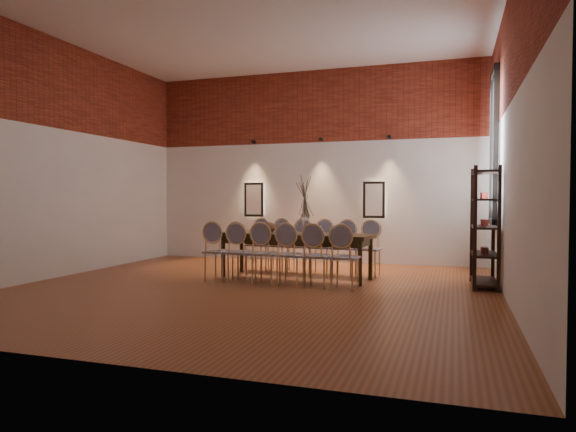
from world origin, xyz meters
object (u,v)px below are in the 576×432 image
(chair_near_e, at_px, (317,256))
(vase, at_px, (305,224))
(chair_near_b, at_px, (242,253))
(chair_near_a, at_px, (219,251))
(chair_far_c, at_px, (299,246))
(chair_near_f, at_px, (345,257))
(bowl, at_px, (269,227))
(chair_near_c, at_px, (266,254))
(chair_far_d, at_px, (321,247))
(shelving_rack, at_px, (485,227))
(chair_far_f, at_px, (368,249))
(book, at_px, (285,231))
(chair_near_d, at_px, (291,255))
(dining_table, at_px, (295,256))
(chair_far_b, at_px, (278,245))
(chair_far_e, at_px, (344,248))
(chair_far_a, at_px, (257,244))

(chair_near_e, bearing_deg, vase, 124.30)
(chair_near_b, relative_size, vase, 3.13)
(chair_near_a, distance_m, chair_far_c, 1.61)
(chair_near_f, height_order, bowl, chair_near_f)
(chair_near_e, bearing_deg, chair_near_a, -180.00)
(chair_near_c, distance_m, chair_far_d, 1.44)
(chair_near_f, xyz_separation_m, chair_far_d, (-0.72, 1.45, 0.00))
(chair_far_d, xyz_separation_m, shelving_rack, (2.67, -0.55, 0.43))
(chair_near_e, xyz_separation_m, vase, (-0.41, 0.73, 0.43))
(chair_near_a, xyz_separation_m, chair_near_e, (1.68, -0.15, 0.00))
(chair_near_c, distance_m, chair_far_f, 1.87)
(chair_near_e, bearing_deg, shelving_rack, 24.94)
(chair_far_d, height_order, chair_far_f, same)
(chair_near_e, height_order, book, chair_near_e)
(chair_near_c, distance_m, chair_near_d, 0.42)
(dining_table, bearing_deg, chair_far_b, 132.69)
(chair_near_b, distance_m, chair_near_f, 1.69)
(book, distance_m, shelving_rack, 3.18)
(dining_table, xyz_separation_m, vase, (0.16, -0.01, 0.53))
(chair_far_e, bearing_deg, chair_near_a, 39.12)
(chair_far_d, distance_m, chair_far_e, 0.42)
(chair_near_a, height_order, chair_far_a, same)
(dining_table, xyz_separation_m, chair_far_f, (1.11, 0.59, 0.09))
(chair_near_e, bearing_deg, dining_table, 132.69)
(chair_near_e, distance_m, book, 1.24)
(bowl, bearing_deg, shelving_rack, 2.08)
(chair_near_d, bearing_deg, shelving_rack, 21.43)
(chair_far_d, bearing_deg, chair_near_e, 107.09)
(chair_near_d, height_order, chair_far_d, same)
(chair_near_f, relative_size, chair_far_f, 1.00)
(book, bearing_deg, chair_near_d, -66.21)
(chair_far_e, relative_size, bowl, 3.92)
(bowl, bearing_deg, chair_far_c, 65.85)
(chair_near_a, relative_size, book, 3.62)
(chair_far_a, distance_m, bowl, 1.01)
(chair_near_d, distance_m, chair_far_a, 1.87)
(chair_near_c, xyz_separation_m, chair_near_f, (1.26, -0.11, 0.00))
(chair_far_b, bearing_deg, bowl, 102.81)
(chair_near_a, relative_size, chair_far_a, 1.00)
(chair_far_a, height_order, chair_far_c, same)
(vase, relative_size, book, 1.15)
(chair_far_a, relative_size, shelving_rack, 0.52)
(dining_table, height_order, chair_far_d, chair_far_d)
(chair_near_a, relative_size, shelving_rack, 0.52)
(chair_far_e, xyz_separation_m, chair_far_f, (0.42, -0.04, 0.00))
(chair_near_c, height_order, bowl, chair_near_c)
(chair_near_a, xyz_separation_m, chair_far_c, (0.96, 1.30, 0.00))
(chair_far_b, relative_size, chair_far_c, 1.00)
(chair_far_d, xyz_separation_m, chair_far_e, (0.42, -0.04, 0.00))
(chair_far_e, height_order, shelving_rack, shelving_rack)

